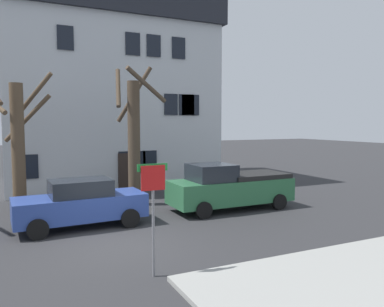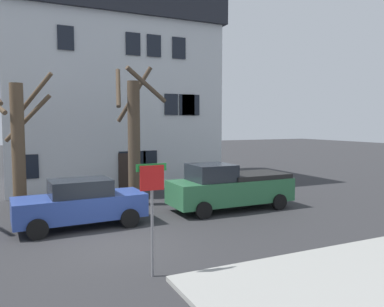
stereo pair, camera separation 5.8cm
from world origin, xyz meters
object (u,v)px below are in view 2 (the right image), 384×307
object	(u,v)px
building_main	(108,89)
car_blue_sedan	(81,203)
tree_bare_mid	(16,139)
street_sign_pole	(152,198)
tree_bare_far	(134,136)
pickup_truck_green	(230,187)

from	to	relation	value
building_main	car_blue_sedan	size ratio (longest dim) A/B	2.71
tree_bare_mid	street_sign_pole	bearing A→B (deg)	-71.21
car_blue_sedan	tree_bare_far	bearing A→B (deg)	44.81
building_main	tree_bare_mid	distance (m)	9.55
street_sign_pole	car_blue_sedan	bearing A→B (deg)	99.49
building_main	pickup_truck_green	distance (m)	11.84
car_blue_sedan	street_sign_pole	size ratio (longest dim) A/B	1.67
tree_bare_far	street_sign_pole	distance (m)	8.44
tree_bare_far	pickup_truck_green	xyz separation A→B (m)	(3.49, -2.63, -2.18)
building_main	tree_bare_far	bearing A→B (deg)	-94.20
building_main	car_blue_sedan	distance (m)	12.17
tree_bare_mid	street_sign_pole	world-z (taller)	tree_bare_mid
tree_bare_far	street_sign_pole	bearing A→B (deg)	-103.47
tree_bare_mid	car_blue_sedan	distance (m)	4.38
tree_bare_far	pickup_truck_green	world-z (taller)	tree_bare_far
tree_bare_mid	car_blue_sedan	size ratio (longest dim) A/B	1.28
pickup_truck_green	car_blue_sedan	bearing A→B (deg)	-178.32
tree_bare_mid	car_blue_sedan	bearing A→B (deg)	-57.89
building_main	tree_bare_mid	world-z (taller)	building_main
tree_bare_mid	pickup_truck_green	size ratio (longest dim) A/B	1.09
building_main	tree_bare_far	size ratio (longest dim) A/B	1.96
car_blue_sedan	pickup_truck_green	bearing A→B (deg)	1.68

